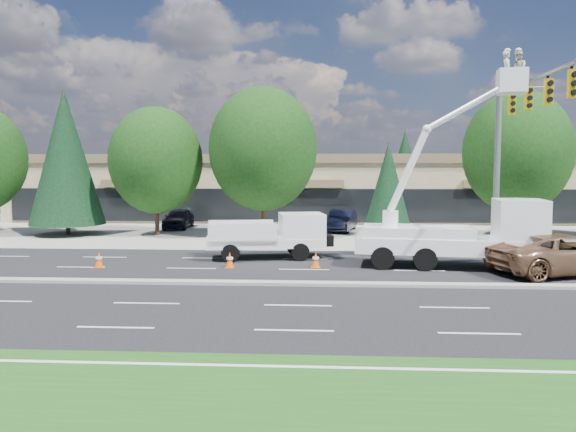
# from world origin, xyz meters

# --- Properties ---
(ground) EXTENTS (140.00, 140.00, 0.00)m
(ground) POSITION_xyz_m (0.00, 0.00, 0.00)
(ground) COLOR black
(ground) RESTS_ON ground
(concrete_apron) EXTENTS (140.00, 22.00, 0.01)m
(concrete_apron) POSITION_xyz_m (0.00, 20.00, 0.01)
(concrete_apron) COLOR #9B978D
(concrete_apron) RESTS_ON ground
(road_median) EXTENTS (120.00, 0.55, 0.12)m
(road_median) POSITION_xyz_m (0.00, 0.00, 0.06)
(road_median) COLOR #9B978D
(road_median) RESTS_ON ground
(strip_mall) EXTENTS (50.40, 15.40, 5.50)m
(strip_mall) POSITION_xyz_m (0.00, 29.97, 2.83)
(strip_mall) COLOR tan
(strip_mall) RESTS_ON ground
(tree_front_b) EXTENTS (4.87, 4.87, 9.59)m
(tree_front_b) POSITION_xyz_m (-16.00, 15.00, 5.15)
(tree_front_b) COLOR #332114
(tree_front_b) RESTS_ON ground
(tree_front_c) EXTENTS (6.05, 6.05, 8.40)m
(tree_front_c) POSITION_xyz_m (-10.00, 15.00, 4.91)
(tree_front_c) COLOR #332114
(tree_front_c) RESTS_ON ground
(tree_front_d) EXTENTS (6.93, 6.93, 9.62)m
(tree_front_d) POSITION_xyz_m (-3.00, 15.00, 5.63)
(tree_front_d) COLOR #332114
(tree_front_d) RESTS_ON ground
(tree_front_e) EXTENTS (3.08, 3.08, 6.06)m
(tree_front_e) POSITION_xyz_m (5.00, 15.00, 3.25)
(tree_front_e) COLOR #332114
(tree_front_e) RESTS_ON ground
(tree_front_f) EXTENTS (6.67, 6.67, 9.26)m
(tree_front_f) POSITION_xyz_m (13.00, 15.00, 5.42)
(tree_front_f) COLOR #332114
(tree_front_f) RESTS_ON ground
(tree_back_a) EXTENTS (4.49, 4.49, 8.85)m
(tree_back_a) POSITION_xyz_m (-18.00, 42.00, 4.75)
(tree_back_a) COLOR #332114
(tree_back_a) RESTS_ON ground
(tree_back_b) EXTENTS (5.65, 5.65, 11.13)m
(tree_back_b) POSITION_xyz_m (-4.00, 42.00, 5.97)
(tree_back_b) COLOR #332114
(tree_back_b) RESTS_ON ground
(tree_back_c) EXTENTS (4.33, 4.33, 8.54)m
(tree_back_c) POSITION_xyz_m (10.00, 42.00, 4.58)
(tree_back_c) COLOR #332114
(tree_back_c) RESTS_ON ground
(tree_back_d) EXTENTS (5.66, 5.66, 11.16)m
(tree_back_d) POSITION_xyz_m (22.00, 42.00, 5.99)
(tree_back_d) COLOR #332114
(tree_back_d) RESTS_ON ground
(signal_mast) EXTENTS (2.76, 10.16, 9.00)m
(signal_mast) POSITION_xyz_m (10.03, 7.04, 6.06)
(signal_mast) COLOR gray
(signal_mast) RESTS_ON ground
(utility_pickup) EXTENTS (6.02, 3.11, 2.20)m
(utility_pickup) POSITION_xyz_m (-1.58, 6.28, 0.90)
(utility_pickup) COLOR white
(utility_pickup) RESTS_ON ground
(bucket_truck) EXTENTS (8.32, 3.47, 9.53)m
(bucket_truck) POSITION_xyz_m (7.19, 4.09, 2.06)
(bucket_truck) COLOR white
(bucket_truck) RESTS_ON ground
(traffic_cone_a) EXTENTS (0.40, 0.40, 0.70)m
(traffic_cone_a) POSITION_xyz_m (-9.20, 3.29, 0.34)
(traffic_cone_a) COLOR #FF5D08
(traffic_cone_a) RESTS_ON ground
(traffic_cone_b) EXTENTS (0.40, 0.40, 0.70)m
(traffic_cone_b) POSITION_xyz_m (-3.32, 3.52, 0.34)
(traffic_cone_b) COLOR #FF5D08
(traffic_cone_b) RESTS_ON ground
(traffic_cone_c) EXTENTS (0.40, 0.40, 0.70)m
(traffic_cone_c) POSITION_xyz_m (0.51, 3.81, 0.34)
(traffic_cone_c) COLOR #FF5D08
(traffic_cone_c) RESTS_ON ground
(minivan) EXTENTS (6.76, 4.57, 1.72)m
(minivan) POSITION_xyz_m (10.81, 2.80, 0.86)
(minivan) COLOR #8D6344
(minivan) RESTS_ON ground
(parked_car_west) EXTENTS (1.82, 4.33, 1.46)m
(parked_car_west) POSITION_xyz_m (-9.68, 19.32, 0.73)
(parked_car_west) COLOR black
(parked_car_west) RESTS_ON ground
(parked_car_east) EXTENTS (2.49, 4.74, 1.49)m
(parked_car_east) POSITION_xyz_m (2.18, 18.12, 0.74)
(parked_car_east) COLOR black
(parked_car_east) RESTS_ON ground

